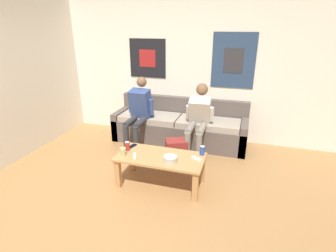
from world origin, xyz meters
TOP-DOWN VIEW (x-y plane):
  - ground_plane at (0.00, 0.00)m, footprint 18.00×18.00m
  - wall_back at (0.00, 2.51)m, footprint 10.00×0.07m
  - couch at (0.22, 2.15)m, footprint 2.41×0.72m
  - coffee_table at (0.34, 0.70)m, footprint 1.16×0.56m
  - person_seated_adult at (-0.42, 1.77)m, footprint 0.47×0.83m
  - person_seated_teen at (0.63, 1.79)m, footprint 0.47×0.89m
  - backpack at (0.38, 1.37)m, footprint 0.40×0.36m
  - ceramic_bowl at (0.51, 0.60)m, footprint 0.18×0.18m
  - pillar_candle at (-0.15, 0.59)m, footprint 0.08×0.08m
  - drink_can_blue at (0.86, 0.91)m, footprint 0.07×0.07m
  - drink_can_red at (-0.15, 0.74)m, footprint 0.07×0.07m
  - game_controller_near_left at (0.02, 0.59)m, footprint 0.09×0.14m
  - game_controller_near_right at (0.81, 0.76)m, footprint 0.14×0.09m
  - cell_phone at (-0.14, 0.87)m, footprint 0.10×0.15m

SIDE VIEW (x-z plane):
  - ground_plane at x=0.00m, z-range 0.00..0.00m
  - backpack at x=0.38m, z-range -0.01..0.36m
  - couch at x=0.22m, z-range -0.11..0.67m
  - coffee_table at x=0.34m, z-range 0.14..0.56m
  - cell_phone at x=-0.14m, z-range 0.43..0.44m
  - game_controller_near_left at x=0.02m, z-range 0.42..0.45m
  - game_controller_near_right at x=0.81m, z-range 0.42..0.45m
  - ceramic_bowl at x=0.51m, z-range 0.43..0.51m
  - pillar_candle at x=-0.15m, z-range 0.42..0.53m
  - drink_can_blue at x=0.86m, z-range 0.43..0.55m
  - drink_can_red at x=-0.15m, z-range 0.43..0.55m
  - person_seated_teen at x=0.63m, z-range 0.06..1.20m
  - person_seated_adult at x=-0.42m, z-range 0.05..1.26m
  - wall_back at x=0.00m, z-range 0.00..2.55m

